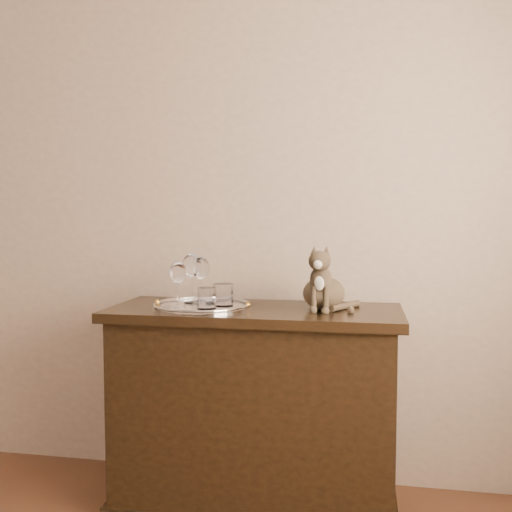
{
  "coord_description": "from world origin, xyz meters",
  "views": [
    {
      "loc": [
        1.03,
        -0.35,
        1.23
      ],
      "look_at": [
        0.6,
        1.95,
        1.07
      ],
      "focal_mm": 40.0,
      "sensor_mm": 36.0,
      "label": 1
    }
  ],
  "objects_px": {
    "wine_glass_a": "(192,278)",
    "wine_glass_b": "(201,280)",
    "tray": "(202,307)",
    "tumbler_c": "(223,295)",
    "cat": "(324,277)",
    "tumbler_a": "(207,298)",
    "wine_glass_c": "(178,284)",
    "sideboard": "(255,409)"
  },
  "relations": [
    {
      "from": "tumbler_c",
      "to": "wine_glass_a",
      "type": "bearing_deg",
      "value": 159.47
    },
    {
      "from": "wine_glass_a",
      "to": "tumbler_a",
      "type": "height_order",
      "value": "wine_glass_a"
    },
    {
      "from": "wine_glass_a",
      "to": "tumbler_a",
      "type": "bearing_deg",
      "value": -53.15
    },
    {
      "from": "tray",
      "to": "tumbler_c",
      "type": "height_order",
      "value": "tumbler_c"
    },
    {
      "from": "wine_glass_c",
      "to": "cat",
      "type": "xyz_separation_m",
      "value": [
        0.59,
        0.1,
        0.03
      ]
    },
    {
      "from": "tray",
      "to": "tumbler_a",
      "type": "bearing_deg",
      "value": -60.87
    },
    {
      "from": "tumbler_c",
      "to": "cat",
      "type": "relative_size",
      "value": 0.35
    },
    {
      "from": "tray",
      "to": "wine_glass_a",
      "type": "distance_m",
      "value": 0.14
    },
    {
      "from": "tray",
      "to": "cat",
      "type": "height_order",
      "value": "cat"
    },
    {
      "from": "tumbler_a",
      "to": "tumbler_c",
      "type": "relative_size",
      "value": 0.93
    },
    {
      "from": "tumbler_a",
      "to": "tray",
      "type": "bearing_deg",
      "value": 119.13
    },
    {
      "from": "wine_glass_a",
      "to": "wine_glass_b",
      "type": "distance_m",
      "value": 0.04
    },
    {
      "from": "sideboard",
      "to": "tumbler_a",
      "type": "relative_size",
      "value": 14.02
    },
    {
      "from": "wine_glass_a",
      "to": "tumbler_c",
      "type": "height_order",
      "value": "wine_glass_a"
    },
    {
      "from": "wine_glass_a",
      "to": "tumbler_c",
      "type": "distance_m",
      "value": 0.17
    },
    {
      "from": "sideboard",
      "to": "tumbler_c",
      "type": "relative_size",
      "value": 12.97
    },
    {
      "from": "wine_glass_a",
      "to": "wine_glass_c",
      "type": "xyz_separation_m",
      "value": [
        -0.03,
        -0.11,
        -0.01
      ]
    },
    {
      "from": "wine_glass_a",
      "to": "wine_glass_b",
      "type": "bearing_deg",
      "value": 17.04
    },
    {
      "from": "wine_glass_a",
      "to": "wine_glass_b",
      "type": "xyz_separation_m",
      "value": [
        0.04,
        0.01,
        -0.01
      ]
    },
    {
      "from": "tray",
      "to": "cat",
      "type": "xyz_separation_m",
      "value": [
        0.5,
        0.06,
        0.13
      ]
    },
    {
      "from": "tumbler_a",
      "to": "tumbler_c",
      "type": "xyz_separation_m",
      "value": [
        0.05,
        0.08,
        0.0
      ]
    },
    {
      "from": "sideboard",
      "to": "wine_glass_a",
      "type": "height_order",
      "value": "wine_glass_a"
    },
    {
      "from": "wine_glass_b",
      "to": "tumbler_a",
      "type": "bearing_deg",
      "value": -65.82
    },
    {
      "from": "tumbler_c",
      "to": "cat",
      "type": "height_order",
      "value": "cat"
    },
    {
      "from": "wine_glass_c",
      "to": "tumbler_a",
      "type": "relative_size",
      "value": 2.17
    },
    {
      "from": "wine_glass_a",
      "to": "cat",
      "type": "relative_size",
      "value": 0.81
    },
    {
      "from": "wine_glass_a",
      "to": "wine_glass_c",
      "type": "height_order",
      "value": "wine_glass_a"
    },
    {
      "from": "wine_glass_b",
      "to": "tumbler_c",
      "type": "bearing_deg",
      "value": -30.46
    },
    {
      "from": "wine_glass_c",
      "to": "wine_glass_a",
      "type": "bearing_deg",
      "value": 75.41
    },
    {
      "from": "tray",
      "to": "cat",
      "type": "distance_m",
      "value": 0.52
    },
    {
      "from": "wine_glass_c",
      "to": "tumbler_a",
      "type": "bearing_deg",
      "value": -13.95
    },
    {
      "from": "wine_glass_c",
      "to": "tumbler_c",
      "type": "bearing_deg",
      "value": 15.01
    },
    {
      "from": "sideboard",
      "to": "wine_glass_b",
      "type": "height_order",
      "value": "wine_glass_b"
    },
    {
      "from": "tumbler_a",
      "to": "cat",
      "type": "xyz_separation_m",
      "value": [
        0.46,
        0.13,
        0.08
      ]
    },
    {
      "from": "tray",
      "to": "cat",
      "type": "bearing_deg",
      "value": 6.35
    },
    {
      "from": "wine_glass_a",
      "to": "tumbler_c",
      "type": "xyz_separation_m",
      "value": [
        0.15,
        -0.06,
        -0.06
      ]
    },
    {
      "from": "wine_glass_c",
      "to": "tumbler_c",
      "type": "height_order",
      "value": "wine_glass_c"
    },
    {
      "from": "sideboard",
      "to": "wine_glass_c",
      "type": "xyz_separation_m",
      "value": [
        -0.31,
        -0.07,
        0.53
      ]
    },
    {
      "from": "wine_glass_c",
      "to": "cat",
      "type": "bearing_deg",
      "value": 9.34
    },
    {
      "from": "tumbler_c",
      "to": "cat",
      "type": "distance_m",
      "value": 0.42
    },
    {
      "from": "wine_glass_a",
      "to": "wine_glass_b",
      "type": "relative_size",
      "value": 1.08
    },
    {
      "from": "wine_glass_a",
      "to": "tumbler_a",
      "type": "distance_m",
      "value": 0.18
    }
  ]
}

